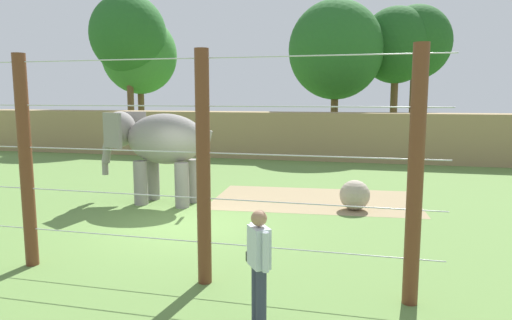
# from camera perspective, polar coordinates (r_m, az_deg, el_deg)

# --- Properties ---
(ground_plane) EXTENTS (120.00, 120.00, 0.00)m
(ground_plane) POSITION_cam_1_polar(r_m,az_deg,el_deg) (11.87, -8.60, -7.85)
(ground_plane) COLOR #5B7F3D
(dirt_patch) EXTENTS (6.47, 4.07, 0.01)m
(dirt_patch) POSITION_cam_1_polar(r_m,az_deg,el_deg) (14.56, 7.25, -4.87)
(dirt_patch) COLOR #937F5B
(dirt_patch) RESTS_ON ground
(embankment_wall) EXTENTS (36.00, 1.80, 2.38)m
(embankment_wall) POSITION_cam_1_polar(r_m,az_deg,el_deg) (24.11, 3.35, 3.08)
(embankment_wall) COLOR #997F56
(embankment_wall) RESTS_ON ground
(elephant) EXTENTS (3.71, 1.56, 2.74)m
(elephant) POSITION_cam_1_polar(r_m,az_deg,el_deg) (14.12, -12.08, 2.09)
(elephant) COLOR gray
(elephant) RESTS_ON ground
(enrichment_ball) EXTENTS (0.85, 0.85, 0.85)m
(enrichment_ball) POSITION_cam_1_polar(r_m,az_deg,el_deg) (13.40, 12.06, -4.25)
(enrichment_ball) COLOR tan
(enrichment_ball) RESTS_ON ground
(cable_fence) EXTENTS (11.21, 0.24, 3.97)m
(cable_fence) POSITION_cam_1_polar(r_m,az_deg,el_deg) (8.56, -17.48, -0.60)
(cable_fence) COLOR brown
(cable_fence) RESTS_ON ground
(zookeeper) EXTENTS (0.44, 0.52, 1.67)m
(zookeeper) POSITION_cam_1_polar(r_m,az_deg,el_deg) (6.50, 0.36, -12.59)
(zookeeper) COLOR #33384C
(zookeeper) RESTS_ON ground
(tree_far_left) EXTENTS (5.02, 5.02, 9.90)m
(tree_far_left) POSITION_cam_1_polar(r_m,az_deg,el_deg) (32.92, -15.45, 14.62)
(tree_far_left) COLOR brown
(tree_far_left) RESTS_ON ground
(tree_left_of_centre) EXTENTS (5.15, 5.15, 8.75)m
(tree_left_of_centre) POSITION_cam_1_polar(r_m,az_deg,el_deg) (33.95, -14.15, 12.42)
(tree_left_of_centre) COLOR brown
(tree_left_of_centre) RESTS_ON ground
(tree_behind_wall) EXTENTS (4.40, 4.40, 8.58)m
(tree_behind_wall) POSITION_cam_1_polar(r_m,az_deg,el_deg) (30.20, 16.86, 13.31)
(tree_behind_wall) COLOR brown
(tree_behind_wall) RESTS_ON ground
(tree_right_of_centre) EXTENTS (4.30, 4.30, 8.73)m
(tree_right_of_centre) POSITION_cam_1_polar(r_m,az_deg,el_deg) (30.89, 19.05, 13.45)
(tree_right_of_centre) COLOR brown
(tree_right_of_centre) RESTS_ON ground
(tree_far_right) EXTENTS (5.58, 5.58, 8.85)m
(tree_far_right) POSITION_cam_1_polar(r_m,az_deg,el_deg) (28.61, 9.78, 13.18)
(tree_far_right) COLOR brown
(tree_far_right) RESTS_ON ground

